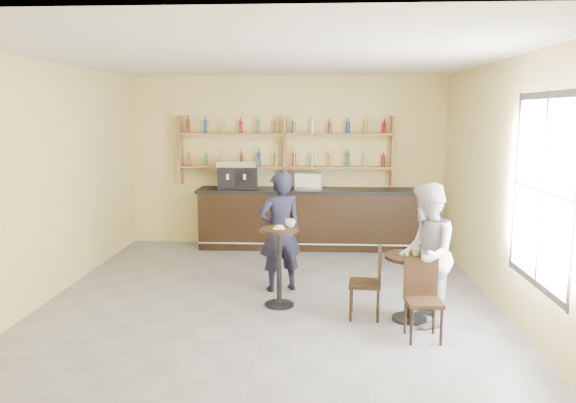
# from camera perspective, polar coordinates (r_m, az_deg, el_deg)

# --- Properties ---
(floor) EXTENTS (7.00, 7.00, 0.00)m
(floor) POSITION_cam_1_polar(r_m,az_deg,el_deg) (7.64, -1.87, -10.24)
(floor) COLOR slate
(floor) RESTS_ON ground
(ceiling) EXTENTS (7.00, 7.00, 0.00)m
(ceiling) POSITION_cam_1_polar(r_m,az_deg,el_deg) (7.25, -2.00, 14.40)
(ceiling) COLOR white
(ceiling) RESTS_ON wall_back
(wall_back) EXTENTS (7.00, 0.00, 7.00)m
(wall_back) POSITION_cam_1_polar(r_m,az_deg,el_deg) (10.74, -0.24, 4.11)
(wall_back) COLOR #F3DC8A
(wall_back) RESTS_ON floor
(wall_front) EXTENTS (7.00, 0.00, 7.00)m
(wall_front) POSITION_cam_1_polar(r_m,az_deg,el_deg) (3.85, -6.66, -4.86)
(wall_front) COLOR #F3DC8A
(wall_front) RESTS_ON floor
(wall_left) EXTENTS (0.00, 7.00, 7.00)m
(wall_left) POSITION_cam_1_polar(r_m,az_deg,el_deg) (8.11, -23.55, 1.76)
(wall_left) COLOR #F3DC8A
(wall_left) RESTS_ON floor
(wall_right) EXTENTS (0.00, 7.00, 7.00)m
(wall_right) POSITION_cam_1_polar(r_m,az_deg,el_deg) (7.61, 21.18, 1.47)
(wall_right) COLOR #F3DC8A
(wall_right) RESTS_ON floor
(window_pane) EXTENTS (0.00, 2.00, 2.00)m
(window_pane) POSITION_cam_1_polar(r_m,az_deg,el_deg) (6.48, 24.40, 0.94)
(window_pane) COLOR white
(window_pane) RESTS_ON wall_right
(window_frame) EXTENTS (0.04, 1.70, 2.10)m
(window_frame) POSITION_cam_1_polar(r_m,az_deg,el_deg) (6.48, 24.35, 0.94)
(window_frame) COLOR black
(window_frame) RESTS_ON wall_right
(shelf_unit) EXTENTS (4.00, 0.26, 1.40)m
(shelf_unit) POSITION_cam_1_polar(r_m,az_deg,el_deg) (10.60, -0.29, 5.18)
(shelf_unit) COLOR brown
(shelf_unit) RESTS_ON wall_back
(liquor_bottles) EXTENTS (3.68, 0.10, 1.00)m
(liquor_bottles) POSITION_cam_1_polar(r_m,az_deg,el_deg) (10.59, -0.29, 6.10)
(liquor_bottles) COLOR #8C5919
(liquor_bottles) RESTS_ON shelf_unit
(bar_counter) EXTENTS (4.12, 0.80, 1.12)m
(bar_counter) POSITION_cam_1_polar(r_m,az_deg,el_deg) (10.52, 2.04, -1.73)
(bar_counter) COLOR black
(bar_counter) RESTS_ON floor
(espresso_machine) EXTENTS (0.76, 0.52, 0.52)m
(espresso_machine) POSITION_cam_1_polar(r_m,az_deg,el_deg) (10.51, -5.11, 2.73)
(espresso_machine) COLOR black
(espresso_machine) RESTS_ON bar_counter
(pastry_case) EXTENTS (0.52, 0.43, 0.30)m
(pastry_case) POSITION_cam_1_polar(r_m,az_deg,el_deg) (10.41, 2.05, 2.10)
(pastry_case) COLOR silver
(pastry_case) RESTS_ON bar_counter
(pedestal_table) EXTENTS (0.52, 0.52, 1.04)m
(pedestal_table) POSITION_cam_1_polar(r_m,az_deg,el_deg) (7.38, -0.90, -6.71)
(pedestal_table) COLOR black
(pedestal_table) RESTS_ON floor
(napkin) EXTENTS (0.16, 0.16, 0.00)m
(napkin) POSITION_cam_1_polar(r_m,az_deg,el_deg) (7.25, -0.92, -2.74)
(napkin) COLOR white
(napkin) RESTS_ON pedestal_table
(donut) EXTENTS (0.12, 0.12, 0.04)m
(donut) POSITION_cam_1_polar(r_m,az_deg,el_deg) (7.24, -0.84, -2.60)
(donut) COLOR #E3A653
(donut) RESTS_ON napkin
(cup_pedestal) EXTENTS (0.17, 0.17, 0.10)m
(cup_pedestal) POSITION_cam_1_polar(r_m,az_deg,el_deg) (7.33, 0.23, -2.21)
(cup_pedestal) COLOR white
(cup_pedestal) RESTS_ON pedestal_table
(man_main) EXTENTS (0.73, 0.61, 1.71)m
(man_main) POSITION_cam_1_polar(r_m,az_deg,el_deg) (7.94, -0.82, -3.07)
(man_main) COLOR black
(man_main) RESTS_ON floor
(cafe_table) EXTENTS (0.79, 0.79, 0.81)m
(cafe_table) POSITION_cam_1_polar(r_m,az_deg,el_deg) (7.08, 12.33, -8.56)
(cafe_table) COLOR black
(cafe_table) RESTS_ON floor
(cup_cafe) EXTENTS (0.11, 0.11, 0.10)m
(cup_cafe) POSITION_cam_1_polar(r_m,az_deg,el_deg) (6.97, 12.87, -4.97)
(cup_cafe) COLOR white
(cup_cafe) RESTS_ON cafe_table
(chair_west) EXTENTS (0.42, 0.42, 0.89)m
(chair_west) POSITION_cam_1_polar(r_m,az_deg,el_deg) (7.05, 7.82, -8.17)
(chair_west) COLOR black
(chair_west) RESTS_ON floor
(chair_south) EXTENTS (0.40, 0.40, 0.89)m
(chair_south) POSITION_cam_1_polar(r_m,az_deg,el_deg) (6.51, 13.61, -9.81)
(chair_south) COLOR black
(chair_south) RESTS_ON floor
(patron_second) EXTENTS (0.78, 0.93, 1.71)m
(patron_second) POSITION_cam_1_polar(r_m,az_deg,el_deg) (6.86, 13.82, -5.28)
(patron_second) COLOR #A7A6AC
(patron_second) RESTS_ON floor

